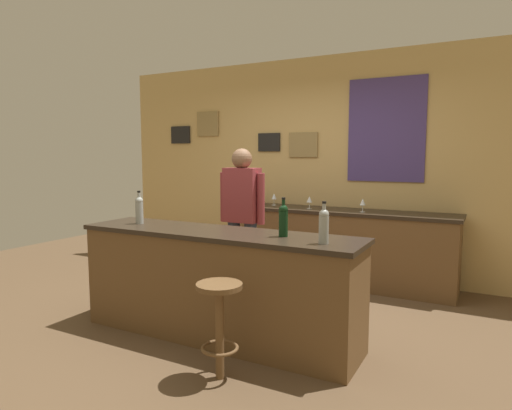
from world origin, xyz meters
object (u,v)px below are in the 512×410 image
wine_bottle_b (283,219)px  coffee_mug (251,201)px  wine_glass_a (274,197)px  wine_glass_c (363,203)px  bartender (242,214)px  wine_bottle_a (139,209)px  wine_bottle_c (324,225)px  bar_stool (219,314)px  wine_glass_b (309,200)px

wine_bottle_b → coffee_mug: wine_bottle_b is taller
wine_glass_a → wine_glass_c: size_ratio=1.00×
bartender → wine_bottle_a: (-0.58, -0.90, 0.12)m
wine_bottle_a → coffee_mug: (0.06, 2.05, -0.11)m
wine_glass_c → wine_bottle_c: bearing=-82.8°
wine_bottle_c → wine_glass_c: wine_bottle_c is taller
wine_glass_a → coffee_mug: bearing=-166.0°
wine_glass_c → coffee_mug: size_ratio=1.24×
wine_bottle_b → wine_bottle_c: 0.39m
bar_stool → wine_glass_c: wine_glass_c is taller
wine_bottle_a → wine_glass_a: size_ratio=1.97×
wine_bottle_a → wine_bottle_b: 1.45m
wine_glass_a → wine_glass_c: (1.20, -0.15, 0.00)m
wine_bottle_a → wine_bottle_c: (1.82, -0.09, 0.00)m
bar_stool → wine_bottle_b: (0.19, 0.63, 0.60)m
bartender → bar_stool: size_ratio=2.38×
wine_glass_b → wine_glass_c: size_ratio=1.00×
bartender → wine_glass_c: (0.98, 1.07, 0.07)m
bartender → coffee_mug: bartender is taller
wine_bottle_b → wine_glass_b: (-0.54, 1.94, -0.05)m
bartender → wine_glass_a: (-0.22, 1.22, 0.07)m
bar_stool → wine_bottle_b: bearing=73.0°
bar_stool → wine_glass_a: (-0.90, 2.71, 0.55)m
bar_stool → wine_glass_b: wine_glass_b is taller
bartender → wine_glass_b: bartender is taller
wine_glass_b → wine_glass_c: same height
wine_glass_a → wine_glass_c: bearing=-7.2°
wine_bottle_b → wine_bottle_c: same height
wine_bottle_c → wine_glass_b: bearing=113.9°
bartender → wine_bottle_b: bartender is taller
wine_bottle_b → coffee_mug: bearing=124.6°
wine_bottle_c → wine_glass_c: 2.08m
bar_stool → bartender: bearing=114.4°
wine_bottle_b → wine_glass_a: wine_bottle_b is taller
wine_glass_a → bartender: bearing=-79.7°
wine_glass_a → bar_stool: bearing=-71.7°
bar_stool → wine_bottle_b: 0.88m
wine_glass_b → bartender: bearing=-106.9°
bar_stool → wine_glass_b: size_ratio=4.39×
wine_glass_a → wine_bottle_c: bearing=-56.5°
wine_bottle_c → wine_glass_b: (-0.91, 2.06, -0.05)m
wine_glass_b → coffee_mug: 0.85m
wine_bottle_a → wine_bottle_b: size_ratio=1.00×
wine_bottle_a → wine_glass_a: bearing=80.5°
wine_glass_a → coffee_mug: 0.31m
wine_bottle_b → coffee_mug: 2.45m
bar_stool → wine_glass_c: (0.30, 2.56, 0.55)m
wine_glass_a → coffee_mug: size_ratio=1.24×
wine_bottle_c → coffee_mug: wine_bottle_c is taller
wine_bottle_b → wine_bottle_c: (0.37, -0.12, 0.00)m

